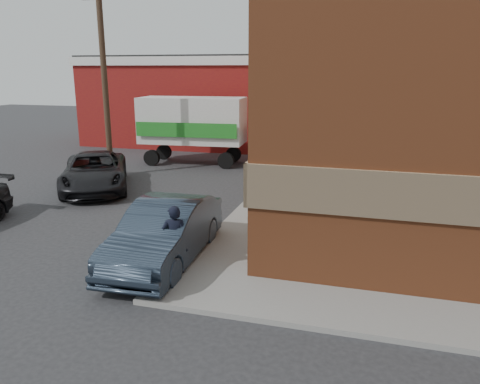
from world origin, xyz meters
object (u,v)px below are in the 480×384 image
Objects in this scene: man at (175,239)px; suv_a at (95,172)px; warehouse at (217,100)px; sedan at (165,232)px; box_truck at (205,126)px; utility_pole at (104,70)px.

man reaches higher than suv_a.
sedan is (5.20, -19.50, -2.02)m from warehouse.
sedan is 0.68× the size of box_truck.
sedan reaches higher than suv_a.
utility_pole is at bearing -71.62° from man.
utility_pole reaches higher than box_truck.
utility_pole is at bearing -97.77° from warehouse.
man is 0.31× the size of suv_a.
utility_pole is (-1.50, -11.00, 1.93)m from warehouse.
utility_pole is 1.28× the size of box_truck.
sedan is at bearing -51.75° from utility_pole.
warehouse is 11.27m from utility_pole.
warehouse reaches higher than box_truck.
warehouse is 2.31× the size of box_truck.
box_truck is (1.80, -7.25, -0.85)m from warehouse.
utility_pole is 11.52m from sedan.
warehouse reaches higher than sedan.
warehouse is at bearing -93.92° from man.
box_truck is at bearing -92.78° from man.
warehouse is at bearing 57.20° from suv_a.
box_truck is at bearing 38.13° from suv_a.
man is 0.34× the size of sedan.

